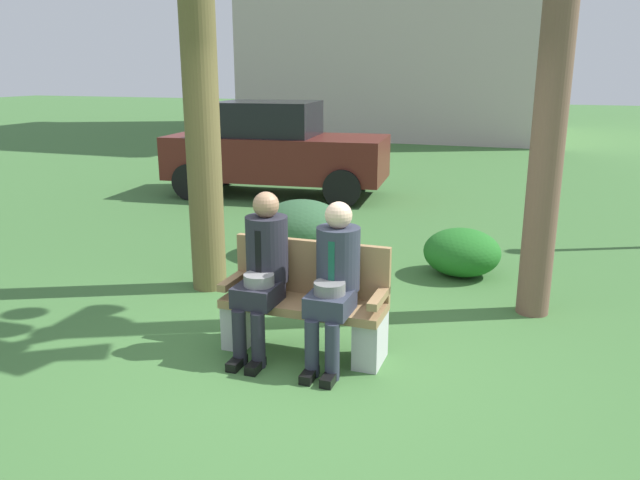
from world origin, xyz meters
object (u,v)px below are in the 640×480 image
park_bench (306,305)px  seated_man_right (334,276)px  shrub_near_bench (302,228)px  shrub_mid_lawn (462,252)px  seated_man_left (263,266)px  parked_car_near (275,149)px

park_bench → seated_man_right: 0.44m
park_bench → shrub_near_bench: size_ratio=1.20×
park_bench → shrub_mid_lawn: size_ratio=1.54×
shrub_mid_lawn → seated_man_left: bearing=-116.9°
park_bench → shrub_mid_lawn: park_bench is taller
park_bench → seated_man_left: size_ratio=1.00×
seated_man_left → seated_man_right: bearing=-0.4°
shrub_mid_lawn → parked_car_near: parked_car_near is taller
park_bench → parked_car_near: bearing=115.4°
seated_man_right → parked_car_near: parked_car_near is taller
shrub_mid_lawn → park_bench: bearing=-111.8°
park_bench → shrub_near_bench: 2.76m
shrub_near_bench → park_bench: bearing=-68.5°
seated_man_right → shrub_mid_lawn: size_ratio=1.49×
park_bench → parked_car_near: 6.62m
seated_man_right → shrub_near_bench: 3.01m
seated_man_left → shrub_near_bench: seated_man_left is taller
park_bench → shrub_near_bench: park_bench is taller
seated_man_right → shrub_mid_lawn: bearing=75.0°
seated_man_left → shrub_mid_lawn: seated_man_left is taller
parked_car_near → park_bench: bearing=-64.6°
seated_man_right → parked_car_near: size_ratio=0.32×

